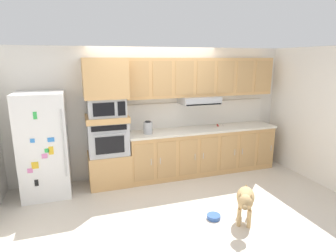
{
  "coord_description": "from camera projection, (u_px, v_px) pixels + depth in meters",
  "views": [
    {
      "loc": [
        -1.47,
        -4.22,
        2.28
      ],
      "look_at": [
        0.04,
        0.34,
        1.13
      ],
      "focal_mm": 30.02,
      "sensor_mm": 36.0,
      "label": 1
    }
  ],
  "objects": [
    {
      "name": "ground_plane",
      "position": [
        172.0,
        193.0,
        4.88
      ],
      "size": [
        9.6,
        9.6,
        0.0
      ],
      "primitive_type": "plane",
      "color": "beige"
    },
    {
      "name": "back_kitchen_wall",
      "position": [
        154.0,
        112.0,
        5.61
      ],
      "size": [
        6.2,
        0.12,
        2.5
      ],
      "primitive_type": "cube",
      "color": "silver",
      "rests_on": "ground"
    },
    {
      "name": "side_panel_right",
      "position": [
        309.0,
        113.0,
        5.44
      ],
      "size": [
        0.12,
        7.1,
        2.5
      ],
      "primitive_type": "cube",
      "color": "white",
      "rests_on": "ground"
    },
    {
      "name": "refrigerator",
      "position": [
        44.0,
        145.0,
        4.68
      ],
      "size": [
        0.76,
        0.73,
        1.76
      ],
      "color": "white",
      "rests_on": "ground"
    },
    {
      "name": "oven_base_cabinet",
      "position": [
        110.0,
        168.0,
        5.21
      ],
      "size": [
        0.74,
        0.62,
        0.6
      ],
      "primitive_type": "cube",
      "color": "tan",
      "rests_on": "ground"
    },
    {
      "name": "built_in_oven",
      "position": [
        108.0,
        137.0,
        5.06
      ],
      "size": [
        0.7,
        0.62,
        0.6
      ],
      "color": "#A8AAAF",
      "rests_on": "oven_base_cabinet"
    },
    {
      "name": "appliance_mid_shelf",
      "position": [
        107.0,
        118.0,
        4.98
      ],
      "size": [
        0.74,
        0.62,
        0.1
      ],
      "primitive_type": "cube",
      "color": "tan",
      "rests_on": "built_in_oven"
    },
    {
      "name": "microwave",
      "position": [
        106.0,
        107.0,
        4.93
      ],
      "size": [
        0.64,
        0.54,
        0.32
      ],
      "color": "#A8AAAF",
      "rests_on": "appliance_mid_shelf"
    },
    {
      "name": "appliance_upper_cabinet",
      "position": [
        105.0,
        78.0,
        4.82
      ],
      "size": [
        0.74,
        0.62,
        0.68
      ],
      "primitive_type": "cube",
      "color": "tan",
      "rests_on": "microwave"
    },
    {
      "name": "lower_cabinet_run",
      "position": [
        202.0,
        151.0,
        5.74
      ],
      "size": [
        3.03,
        0.63,
        0.88
      ],
      "color": "tan",
      "rests_on": "ground"
    },
    {
      "name": "countertop_slab",
      "position": [
        203.0,
        129.0,
        5.64
      ],
      "size": [
        3.07,
        0.64,
        0.04
      ],
      "primitive_type": "cube",
      "color": "silver",
      "rests_on": "lower_cabinet_run"
    },
    {
      "name": "backsplash_panel",
      "position": [
        197.0,
        114.0,
        5.84
      ],
      "size": [
        3.07,
        0.02,
        0.5
      ],
      "primitive_type": "cube",
      "color": "silver",
      "rests_on": "countertop_slab"
    },
    {
      "name": "upper_cabinet_with_hood",
      "position": [
        202.0,
        79.0,
        5.52
      ],
      "size": [
        3.03,
        0.48,
        0.88
      ],
      "color": "tan",
      "rests_on": "backsplash_panel"
    },
    {
      "name": "screwdriver",
      "position": [
        218.0,
        125.0,
        5.83
      ],
      "size": [
        0.16,
        0.15,
        0.03
      ],
      "color": "red",
      "rests_on": "countertop_slab"
    },
    {
      "name": "electric_kettle",
      "position": [
        148.0,
        128.0,
        5.21
      ],
      "size": [
        0.17,
        0.17,
        0.24
      ],
      "color": "#A8AAAF",
      "rests_on": "countertop_slab"
    },
    {
      "name": "dog",
      "position": [
        245.0,
        199.0,
        3.9
      ],
      "size": [
        0.51,
        0.68,
        0.57
      ],
      "rotation": [
        0.0,
        0.0,
        -2.18
      ],
      "color": "tan",
      "rests_on": "ground"
    },
    {
      "name": "dog_food_bowl",
      "position": [
        214.0,
        217.0,
        4.11
      ],
      "size": [
        0.2,
        0.2,
        0.06
      ],
      "color": "#3359A5",
      "rests_on": "ground"
    }
  ]
}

